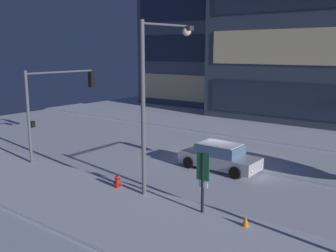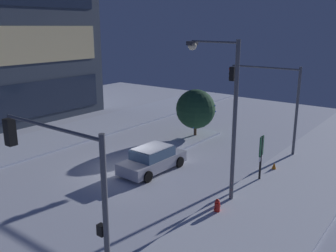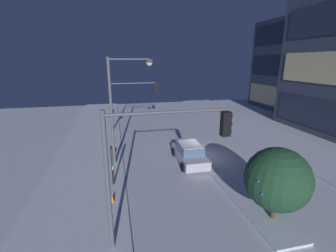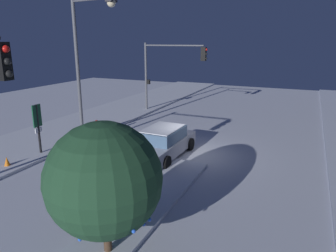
{
  "view_description": "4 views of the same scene",
  "coord_description": "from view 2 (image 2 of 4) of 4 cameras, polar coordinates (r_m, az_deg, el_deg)",
  "views": [
    {
      "loc": [
        10.62,
        -19.24,
        6.56
      ],
      "look_at": [
        -1.97,
        -2.34,
        2.33
      ],
      "focal_mm": 39.98,
      "sensor_mm": 36.0,
      "label": 1
    },
    {
      "loc": [
        -15.18,
        -14.61,
        8.41
      ],
      "look_at": [
        1.39,
        -2.02,
        2.79
      ],
      "focal_mm": 39.52,
      "sensor_mm": 36.0,
      "label": 2
    },
    {
      "loc": [
        16.82,
        -6.67,
        7.62
      ],
      "look_at": [
        -1.88,
        -2.34,
        2.23
      ],
      "focal_mm": 24.96,
      "sensor_mm": 36.0,
      "label": 3
    },
    {
      "loc": [
        14.45,
        5.13,
        5.7
      ],
      "look_at": [
        1.17,
        -0.84,
        1.72
      ],
      "focal_mm": 33.64,
      "sensor_mm": 36.0,
      "label": 4
    }
  ],
  "objects": [
    {
      "name": "fire_hydrant",
      "position": [
        17.6,
        7.6,
        -12.25
      ],
      "size": [
        0.48,
        0.26,
        0.76
      ],
      "color": "red",
      "rests_on": "ground"
    },
    {
      "name": "construction_cone",
      "position": [
        23.19,
        16.03,
        -6.05
      ],
      "size": [
        0.36,
        0.36,
        0.55
      ],
      "primitive_type": "cone",
      "color": "orange",
      "rests_on": "ground"
    },
    {
      "name": "median_strip",
      "position": [
        27.02,
        1.65,
        -2.88
      ],
      "size": [
        9.0,
        1.8,
        0.14
      ],
      "primitive_type": "cube",
      "color": "silver",
      "rests_on": "ground"
    },
    {
      "name": "parking_info_sign",
      "position": [
        21.05,
        14.16,
        -4.07
      ],
      "size": [
        0.55,
        0.12,
        2.63
      ],
      "rotation": [
        0.0,
        0.0,
        1.64
      ],
      "color": "black",
      "rests_on": "ground"
    },
    {
      "name": "curb_strip_near",
      "position": [
        18.24,
        15.15,
        -12.69
      ],
      "size": [
        52.0,
        5.2,
        0.14
      ],
      "primitive_type": "cube",
      "color": "silver",
      "rests_on": "ground"
    },
    {
      "name": "traffic_light_corner_near_right",
      "position": [
        25.9,
        15.1,
        5.25
      ],
      "size": [
        0.32,
        5.14,
        5.96
      ],
      "rotation": [
        0.0,
        0.0,
        1.57
      ],
      "color": "#565960",
      "rests_on": "ground"
    },
    {
      "name": "traffic_light_corner_near_left",
      "position": [
        12.62,
        -16.45,
        -6.74
      ],
      "size": [
        0.32,
        5.25,
        5.51
      ],
      "rotation": [
        0.0,
        0.0,
        1.57
      ],
      "color": "#565960",
      "rests_on": "ground"
    },
    {
      "name": "street_lamp_arched",
      "position": [
        17.89,
        8.25,
        4.34
      ],
      "size": [
        0.79,
        3.06,
        7.86
      ],
      "rotation": [
        0.0,
        0.0,
        1.42
      ],
      "color": "#565960",
      "rests_on": "ground"
    },
    {
      "name": "decorated_tree_median",
      "position": [
        28.68,
        4.28,
        2.63
      ],
      "size": [
        3.05,
        3.05,
        3.76
      ],
      "color": "#473323",
      "rests_on": "ground"
    },
    {
      "name": "curb_strip_far",
      "position": [
        29.21,
        -19.08,
        -2.34
      ],
      "size": [
        52.0,
        5.2,
        0.14
      ],
      "primitive_type": "cube",
      "color": "silver",
      "rests_on": "ground"
    },
    {
      "name": "ground",
      "position": [
        22.69,
        -6.24,
        -6.75
      ],
      "size": [
        52.0,
        52.0,
        0.0
      ],
      "primitive_type": "plane",
      "color": "silver"
    },
    {
      "name": "car_near",
      "position": [
        22.23,
        -2.4,
        -5.17
      ],
      "size": [
        4.61,
        2.12,
        1.49
      ],
      "rotation": [
        0.0,
        0.0,
        -0.02
      ],
      "color": "#B7B7C1",
      "rests_on": "ground"
    }
  ]
}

